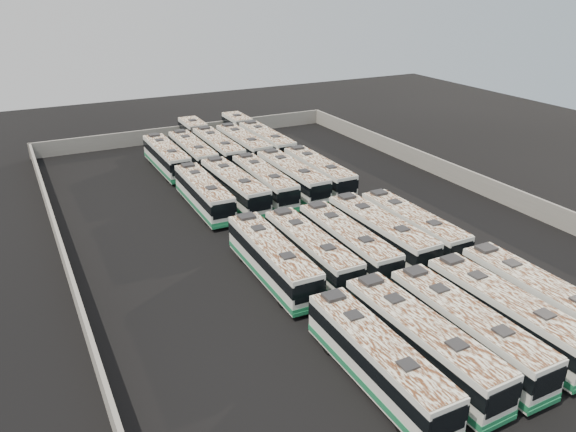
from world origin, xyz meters
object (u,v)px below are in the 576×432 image
at_px(bus_front_far_left, 377,359).
at_px(bus_back_far_right, 256,137).
at_px(bus_front_right, 506,314).
at_px(bus_midfront_left, 311,251).
at_px(bus_midback_left, 234,187).
at_px(bus_back_left, 193,153).
at_px(bus_front_center, 466,329).
at_px(bus_front_left, 421,341).
at_px(bus_midfront_center, 347,243).
at_px(bus_midback_far_right, 318,173).
at_px(bus_back_far_left, 166,157).
at_px(bus_back_right, 243,146).
at_px(bus_midfront_right, 380,233).
at_px(bus_midback_right, 292,177).
at_px(bus_midfront_far_left, 272,259).
at_px(bus_back_center, 209,143).
at_px(bus_front_far_right, 540,300).
at_px(bus_midfront_far_right, 412,227).
at_px(bus_midback_far_left, 204,193).
at_px(bus_midback_center, 264,182).

bearing_deg(bus_front_far_left, bus_back_far_right, 74.41).
distance_m(bus_front_right, bus_back_far_right, 49.34).
relative_size(bus_midfront_left, bus_back_far_right, 0.62).
height_order(bus_midback_left, bus_back_left, bus_midback_left).
height_order(bus_front_center, bus_back_far_right, bus_back_far_right).
xyz_separation_m(bus_front_center, bus_midfront_left, (-3.47, 14.54, -0.04)).
relative_size(bus_front_left, bus_midfront_center, 1.03).
xyz_separation_m(bus_midback_far_right, bus_back_far_left, (-14.05, 14.19, -0.03)).
relative_size(bus_front_center, bus_midfront_left, 1.02).
height_order(bus_midfront_left, bus_back_right, bus_back_right).
relative_size(bus_midfront_left, bus_midfront_right, 0.96).
distance_m(bus_front_center, bus_back_far_right, 49.85).
bearing_deg(bus_midback_right, bus_midfront_far_left, -122.62).
xyz_separation_m(bus_front_right, bus_back_center, (-3.62, 49.17, 0.01)).
bearing_deg(bus_back_left, bus_midfront_center, -82.91).
bearing_deg(bus_front_center, bus_back_center, 89.66).
bearing_deg(bus_front_center, bus_midfront_right, 75.70).
height_order(bus_front_center, bus_midfront_left, bus_front_center).
xyz_separation_m(bus_front_right, bus_midback_right, (-0.04, 31.50, 0.00)).
relative_size(bus_front_far_right, bus_midfront_right, 1.00).
bearing_deg(bus_front_far_right, bus_front_right, -178.10).
height_order(bus_front_far_left, bus_front_left, bus_front_left).
height_order(bus_midfront_far_left, bus_midback_right, bus_midback_right).
bearing_deg(bus_front_right, bus_back_left, 97.67).
distance_m(bus_front_far_right, bus_back_far_right, 49.12).
xyz_separation_m(bus_front_right, bus_midfront_far_right, (3.43, 14.30, -0.05)).
bearing_deg(bus_back_far_left, bus_midback_right, -53.41).
xyz_separation_m(bus_midfront_left, bus_midback_left, (0.01, 17.09, 0.07)).
distance_m(bus_midfront_far_left, bus_back_far_left, 31.13).
bearing_deg(bus_midback_far_left, bus_front_right, -70.38).
distance_m(bus_front_right, bus_midback_far_right, 31.63).
relative_size(bus_midfront_far_left, bus_midfront_center, 1.02).
relative_size(bus_front_right, bus_midback_far_right, 1.01).
distance_m(bus_front_right, bus_back_far_left, 46.86).
xyz_separation_m(bus_midback_center, bus_back_far_left, (-7.12, 14.10, -0.01)).
distance_m(bus_front_far_left, bus_midfront_far_left, 14.53).
relative_size(bus_midfront_far_left, bus_midback_left, 0.99).
bearing_deg(bus_back_left, bus_front_right, -80.38).
relative_size(bus_midfront_left, bus_midfront_center, 0.99).
bearing_deg(bus_midback_left, bus_midfront_center, -80.12).
bearing_deg(bus_midback_far_right, bus_midfront_right, -100.67).
bearing_deg(bus_midback_left, bus_midfront_left, -91.48).
bearing_deg(bus_back_left, bus_front_center, -84.91).
xyz_separation_m(bus_front_right, bus_midfront_right, (-0.02, 14.47, 0.01)).
relative_size(bus_midfront_far_left, bus_back_far_left, 1.02).
xyz_separation_m(bus_midfront_left, bus_midfront_right, (7.11, 0.05, 0.07)).
xyz_separation_m(bus_midfront_far_left, bus_midfront_far_right, (14.10, -0.21, -0.04)).
relative_size(bus_front_right, bus_midfront_far_left, 1.00).
xyz_separation_m(bus_front_center, bus_midfront_far_left, (-7.01, 14.63, 0.01)).
height_order(bus_midfront_left, bus_back_center, bus_back_center).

